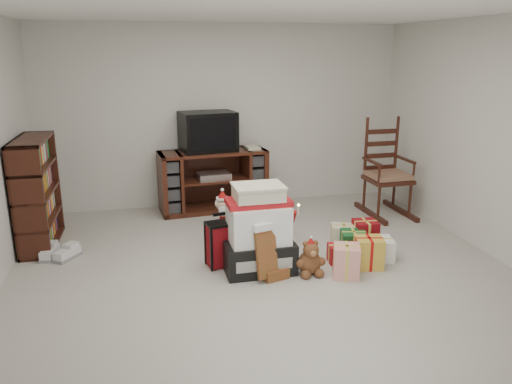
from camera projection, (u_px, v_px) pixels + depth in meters
room at (267, 151)px, 4.61m from camera, size 5.01×5.01×2.51m
tv_stand at (213, 180)px, 6.86m from camera, size 1.50×0.66×0.83m
bookshelf at (37, 195)px, 5.57m from camera, size 0.34×1.01×1.23m
rocking_chair at (385, 180)px, 6.71m from camera, size 0.57×0.91×1.34m
gift_pile at (258, 234)px, 4.96m from camera, size 0.70×0.51×0.87m
red_suitcase at (225, 243)px, 5.11m from camera, size 0.39×0.26×0.55m
stocking at (266, 252)px, 4.75m from camera, size 0.29×0.19×0.58m
teddy_bear at (310, 260)px, 4.93m from camera, size 0.23×0.21×0.35m
santa_figurine at (283, 223)px, 5.71m from camera, size 0.30×0.28×0.61m
mrs_claus_figurine at (223, 224)px, 5.63m from camera, size 0.32×0.30×0.66m
sneaker_pair at (58, 253)px, 5.33m from camera, size 0.43×0.33×0.11m
gift_cluster at (356, 247)px, 5.33m from camera, size 0.72×1.06×0.25m
crt_television at (208, 131)px, 6.69m from camera, size 0.79×0.63×0.52m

